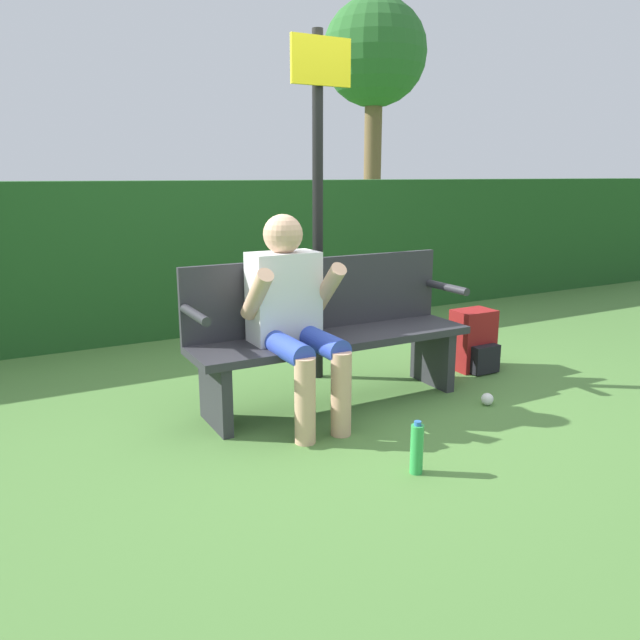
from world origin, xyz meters
The scene contains 9 objects.
ground_plane centered at (0.00, 0.00, 0.00)m, with size 40.00×40.00×0.00m, color #4C7A38.
hedge_back centered at (0.00, 2.24, 0.66)m, with size 12.00×0.52×1.31m.
park_bench centered at (0.00, 0.07, 0.45)m, with size 1.74×0.43×0.87m.
person_seated centered at (-0.31, -0.07, 0.63)m, with size 0.53×0.64×1.15m.
backpack centered at (1.22, 0.12, 0.20)m, with size 0.28×0.28×0.43m.
water_bottle centered at (-0.11, -0.98, 0.12)m, with size 0.06×0.06×0.26m.
signpost centered at (0.16, 0.49, 1.31)m, with size 0.41×0.09×2.23m.
tree centered at (4.51, 6.49, 3.31)m, with size 1.80×1.80×4.30m.
litter_crumple centered at (0.80, -0.47, 0.04)m, with size 0.07×0.07×0.07m.
Camera 1 is at (-1.79, -3.12, 1.37)m, focal length 35.00 mm.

